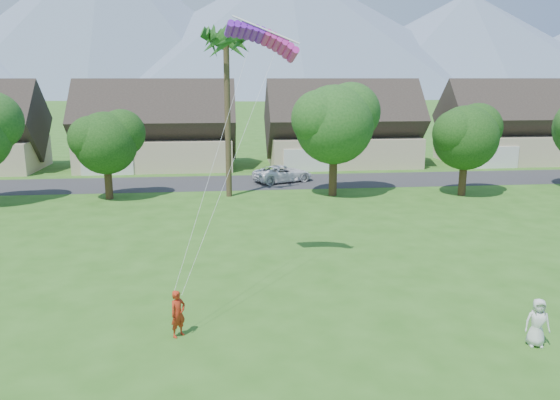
{
  "coord_description": "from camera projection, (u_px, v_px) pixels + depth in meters",
  "views": [
    {
      "loc": [
        -2.39,
        -12.78,
        8.97
      ],
      "look_at": [
        0.0,
        10.0,
        3.8
      ],
      "focal_mm": 35.0,
      "sensor_mm": 36.0,
      "label": 1
    }
  ],
  "objects": [
    {
      "name": "street",
      "position": [
        251.0,
        182.0,
        47.6
      ],
      "size": [
        90.0,
        7.0,
        0.01
      ],
      "primitive_type": "cube",
      "color": "#2D2D30",
      "rests_on": "ground"
    },
    {
      "name": "kite_flyer",
      "position": [
        178.0,
        314.0,
        19.16
      ],
      "size": [
        0.73,
        0.72,
        1.7
      ],
      "primitive_type": "imported",
      "rotation": [
        0.0,
        0.0,
        0.76
      ],
      "color": "#B12B14",
      "rests_on": "ground"
    },
    {
      "name": "watcher",
      "position": [
        537.0,
        323.0,
        18.48
      ],
      "size": [
        0.92,
        0.7,
        1.69
      ],
      "primitive_type": "imported",
      "rotation": [
        0.0,
        0.0,
        -0.22
      ],
      "color": "silver",
      "rests_on": "ground"
    },
    {
      "name": "parked_car",
      "position": [
        283.0,
        174.0,
        47.72
      ],
      "size": [
        5.77,
        4.22,
        1.46
      ],
      "primitive_type": "imported",
      "rotation": [
        0.0,
        0.0,
        1.96
      ],
      "color": "white",
      "rests_on": "ground"
    },
    {
      "name": "mountain_ridge",
      "position": [
        247.0,
        34.0,
        261.52
      ],
      "size": [
        540.0,
        240.0,
        70.0
      ],
      "color": "slate",
      "rests_on": "ground"
    },
    {
      "name": "houses_row",
      "position": [
        251.0,
        133.0,
        55.62
      ],
      "size": [
        72.75,
        8.19,
        8.86
      ],
      "color": "beige",
      "rests_on": "ground"
    },
    {
      "name": "tree_row",
      "position": [
        240.0,
        133.0,
        40.51
      ],
      "size": [
        62.27,
        6.67,
        8.45
      ],
      "color": "#47301C",
      "rests_on": "ground"
    },
    {
      "name": "fan_palm",
      "position": [
        226.0,
        37.0,
        39.47
      ],
      "size": [
        3.0,
        3.0,
        13.8
      ],
      "color": "#4C3D26",
      "rests_on": "ground"
    },
    {
      "name": "parafoil_kite",
      "position": [
        263.0,
        37.0,
        23.35
      ],
      "size": [
        3.17,
        1.02,
        0.5
      ],
      "rotation": [
        0.0,
        0.0,
        -0.01
      ],
      "color": "#7C1CD2",
      "rests_on": "ground"
    }
  ]
}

